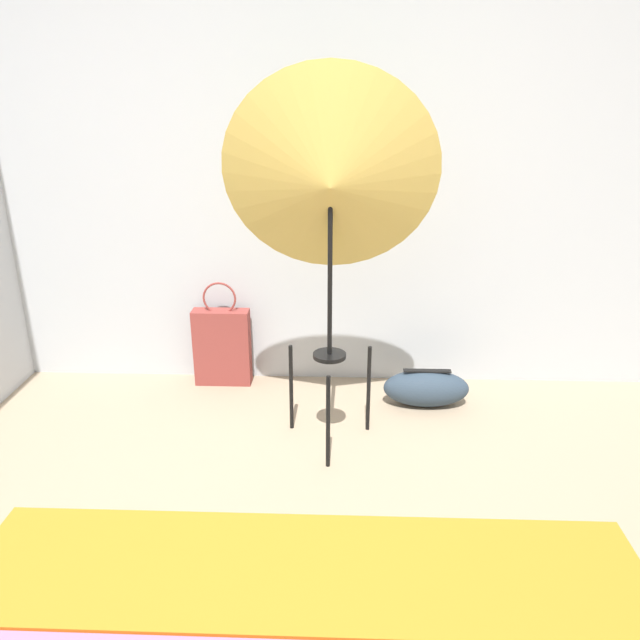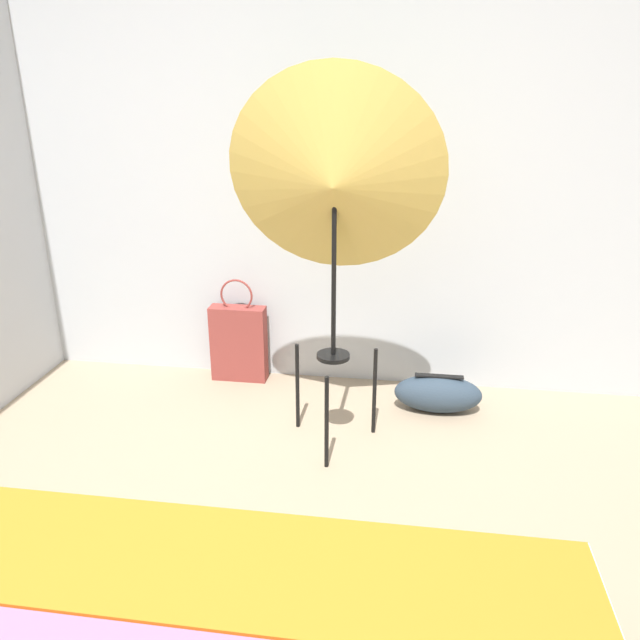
{
  "view_description": "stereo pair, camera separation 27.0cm",
  "coord_description": "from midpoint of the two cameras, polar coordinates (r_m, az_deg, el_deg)",
  "views": [
    {
      "loc": [
        0.24,
        -1.33,
        1.66
      ],
      "look_at": [
        0.14,
        1.19,
        0.7
      ],
      "focal_mm": 35.0,
      "sensor_mm": 36.0,
      "label": 1
    },
    {
      "loc": [
        0.5,
        -1.31,
        1.66
      ],
      "look_at": [
        0.14,
        1.19,
        0.7
      ],
      "focal_mm": 35.0,
      "sensor_mm": 36.0,
      "label": 2
    }
  ],
  "objects": [
    {
      "name": "photo_umbrella",
      "position": [
        2.71,
        -1.94,
        12.45
      ],
      "size": [
        0.96,
        0.45,
        1.76
      ],
      "color": "black",
      "rests_on": "ground_plane"
    },
    {
      "name": "wall_back",
      "position": [
        3.46,
        -4.12,
        14.74
      ],
      "size": [
        8.0,
        0.05,
        2.6
      ],
      "color": "#B7BCC1",
      "rests_on": "ground_plane"
    },
    {
      "name": "tote_bag",
      "position": [
        3.69,
        -11.02,
        -2.38
      ],
      "size": [
        0.33,
        0.11,
        0.62
      ],
      "color": "brown",
      "rests_on": "ground_plane"
    },
    {
      "name": "duffel_bag",
      "position": [
        3.45,
        7.47,
        -6.25
      ],
      "size": [
        0.47,
        0.2,
        0.21
      ],
      "color": "#2D3D4C",
      "rests_on": "ground_plane"
    }
  ]
}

